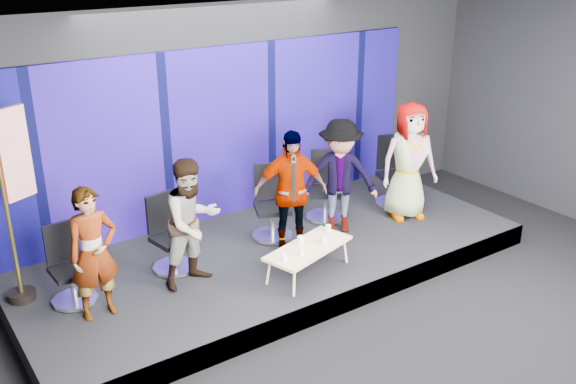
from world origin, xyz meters
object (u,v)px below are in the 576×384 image
at_px(coffee_table, 308,249).
at_px(mug_e, 328,228).
at_px(panelist_a, 94,253).
at_px(panelist_c, 290,192).
at_px(panelist_d, 340,177).
at_px(chair_d, 325,197).
at_px(chair_e, 394,182).
at_px(chair_b, 171,245).
at_px(mug_c, 301,240).
at_px(mug_a, 284,257).
at_px(mug_b, 302,251).
at_px(flag_stand, 15,196).
at_px(panelist_b, 192,223).
at_px(chair_c, 272,214).
at_px(panelist_e, 409,161).
at_px(mug_d, 324,240).
at_px(chair_a, 71,277).

height_order(coffee_table, mug_e, mug_e).
distance_m(panelist_a, panelist_c, 2.74).
bearing_deg(panelist_d, chair_d, 110.59).
bearing_deg(chair_e, panelist_d, -149.07).
distance_m(chair_b, panelist_d, 2.60).
height_order(chair_b, mug_c, chair_b).
xyz_separation_m(panelist_a, mug_a, (2.08, -0.72, -0.36)).
xyz_separation_m(mug_b, flag_stand, (-2.90, 1.60, 0.87)).
distance_m(panelist_b, panelist_d, 2.44).
distance_m(chair_c, coffee_table, 1.21).
xyz_separation_m(chair_b, panelist_b, (0.09, -0.49, 0.49)).
bearing_deg(mug_e, panelist_a, 173.21).
xyz_separation_m(chair_b, chair_e, (3.90, -0.03, 0.04)).
distance_m(panelist_a, panelist_e, 4.86).
bearing_deg(mug_a, mug_b, 1.50).
bearing_deg(mug_c, mug_d, -28.54).
relative_size(chair_a, panelist_b, 0.59).
height_order(chair_c, mug_d, chair_c).
relative_size(mug_c, flag_stand, 0.04).
relative_size(panelist_b, coffee_table, 1.23).
bearing_deg(mug_e, flag_stand, 160.75).
bearing_deg(mug_c, chair_a, 160.79).
height_order(chair_d, chair_e, chair_e).
relative_size(panelist_b, mug_d, 17.23).
relative_size(chair_c, panelist_d, 0.63).
height_order(coffee_table, mug_a, mug_a).
distance_m(panelist_e, mug_a, 2.92).
bearing_deg(panelist_b, chair_a, 154.06).
xyz_separation_m(panelist_e, flag_stand, (-5.41, 0.86, 0.39)).
height_order(panelist_b, mug_b, panelist_b).
xyz_separation_m(mug_c, flag_stand, (-3.06, 1.36, 0.87)).
height_order(panelist_d, mug_a, panelist_d).
bearing_deg(mug_e, mug_c, -168.69).
height_order(panelist_b, chair_d, panelist_b).
bearing_deg(chair_e, chair_b, -161.37).
bearing_deg(chair_a, mug_e, -16.86).
bearing_deg(chair_c, chair_b, -154.69).
xyz_separation_m(chair_a, coffee_table, (2.71, -1.05, 0.03)).
xyz_separation_m(chair_d, coffee_table, (-1.26, -1.29, 0.01)).
distance_m(chair_b, mug_c, 1.69).
relative_size(panelist_d, mug_b, 19.36).
bearing_deg(chair_c, panelist_c, -69.54).
xyz_separation_m(panelist_e, mug_a, (-2.78, -0.75, -0.48)).
distance_m(mug_e, flag_stand, 3.89).
height_order(panelist_a, panelist_b, panelist_b).
distance_m(chair_c, flag_stand, 3.46).
bearing_deg(mug_d, panelist_a, 167.60).
distance_m(chair_a, mug_e, 3.31).
bearing_deg(mug_a, panelist_c, 51.20).
bearing_deg(chair_d, chair_e, 24.89).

